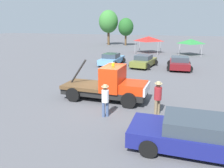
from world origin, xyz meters
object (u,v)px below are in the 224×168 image
Objects in this scene: tow_truck at (109,86)px; tree_left at (108,22)px; person_near_truck at (158,95)px; person_at_hood at (105,98)px; foreground_car at (200,135)px; parked_car_skyblue at (112,59)px; parked_car_maroon at (179,63)px; canopy_tent_green at (191,41)px; canopy_tent_red at (149,39)px; parked_car_olive at (144,61)px; tree_center at (126,27)px.

tree_left reaches higher than tow_truck.
person_near_truck is 2.72m from person_at_hood.
foreground_car is 1.18× the size of parked_car_skyblue.
parked_car_maroon is (0.69, 12.79, -0.41)m from person_near_truck.
canopy_tent_green is at bearing -34.39° from tree_left.
canopy_tent_red is 1.17× the size of canopy_tent_green.
parked_car_maroon is at bearing -53.10° from person_at_hood.
canopy_tent_red reaches higher than parked_car_maroon.
person_at_hood is at bearing 163.43° from parked_car_maroon.
parked_car_skyblue is at bearing 107.70° from tow_truck.
parked_car_skyblue is (-6.85, 12.91, -0.41)m from person_near_truck.
person_at_hood is at bearing -169.54° from parked_car_olive.
canopy_tent_green is 0.42× the size of tree_left.
person_near_truck is 0.31× the size of tree_center.
parked_car_olive is at bearing -113.10° from canopy_tent_green.
person_at_hood is 38.27m from tree_center.
foreground_car is (5.05, -4.34, -0.27)m from tow_truck.
tow_truck is 1.70× the size of canopy_tent_green.
tree_center is at bearing 103.22° from tow_truck.
person_near_truck is 14.62m from parked_car_skyblue.
canopy_tent_green reaches higher than person_near_truck.
tree_left is at bearing -21.12° from person_at_hood.
canopy_tent_green reaches higher than parked_car_skyblue.
parked_car_olive is (-4.99, 15.71, -0.01)m from foreground_car.
person_near_truck is at bearing -66.95° from tree_left.
foreground_car is at bearing -154.32° from parked_car_olive.
parked_car_skyblue is 1.24× the size of canopy_tent_red.
tree_left is (-17.28, 39.04, 4.38)m from foreground_car.
canopy_tent_red reaches higher than canopy_tent_green.
tree_left is at bearing 145.61° from canopy_tent_green.
tree_left reaches higher than parked_car_maroon.
tow_truck is at bearing -76.61° from tree_center.
tree_center reaches higher than parked_car_maroon.
tree_center is at bearing -1.15° from tree_left.
tree_center is (-13.23, 11.70, 1.84)m from canopy_tent_green.
person_near_truck is 1.05× the size of person_at_hood.
tree_center is (-4.53, 23.10, 3.26)m from parked_car_skyblue.
canopy_tent_red is (-5.31, 12.22, 1.62)m from parked_car_maroon.
person_at_hood is 0.38× the size of parked_car_olive.
tree_left is at bearing 35.83° from parked_car_olive.
tow_truck is 23.72m from canopy_tent_red.
canopy_tent_green is (6.48, -0.71, -0.21)m from canopy_tent_red.
canopy_tent_green is (-0.07, 27.26, 1.41)m from foreground_car.
canopy_tent_red is at bearing 173.74° from canopy_tent_green.
tree_center reaches higher than canopy_tent_green.
canopy_tent_red reaches higher than person_near_truck.
canopy_tent_red is at bearing 93.44° from tow_truck.
canopy_tent_red is at bearing 15.26° from parked_car_olive.
tow_truck is at bearing -172.25° from parked_car_olive.
canopy_tent_red reaches higher than parked_car_olive.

